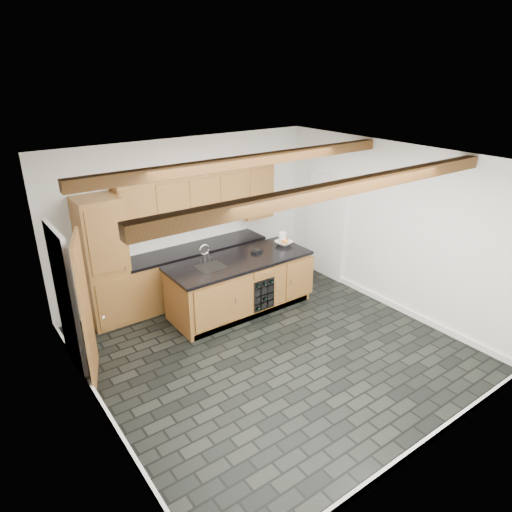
{
  "coord_description": "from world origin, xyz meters",
  "views": [
    {
      "loc": [
        -3.56,
        -4.5,
        3.91
      ],
      "look_at": [
        0.28,
        0.8,
        1.16
      ],
      "focal_mm": 32.0,
      "sensor_mm": 36.0,
      "label": 1
    }
  ],
  "objects_px": {
    "island": "(241,284)",
    "paper_towel": "(282,238)",
    "kitchen_scale": "(257,251)",
    "fruit_bowl": "(284,243)"
  },
  "relations": [
    {
      "from": "fruit_bowl",
      "to": "paper_towel",
      "type": "height_order",
      "value": "paper_towel"
    },
    {
      "from": "paper_towel",
      "to": "fruit_bowl",
      "type": "bearing_deg",
      "value": -78.64
    },
    {
      "from": "paper_towel",
      "to": "kitchen_scale",
      "type": "bearing_deg",
      "value": -175.22
    },
    {
      "from": "kitchen_scale",
      "to": "paper_towel",
      "type": "relative_size",
      "value": 0.97
    },
    {
      "from": "kitchen_scale",
      "to": "fruit_bowl",
      "type": "distance_m",
      "value": 0.61
    },
    {
      "from": "paper_towel",
      "to": "island",
      "type": "bearing_deg",
      "value": -172.98
    },
    {
      "from": "island",
      "to": "paper_towel",
      "type": "height_order",
      "value": "paper_towel"
    },
    {
      "from": "island",
      "to": "paper_towel",
      "type": "distance_m",
      "value": 1.16
    },
    {
      "from": "island",
      "to": "fruit_bowl",
      "type": "distance_m",
      "value": 1.13
    },
    {
      "from": "island",
      "to": "fruit_bowl",
      "type": "bearing_deg",
      "value": 4.99
    }
  ]
}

